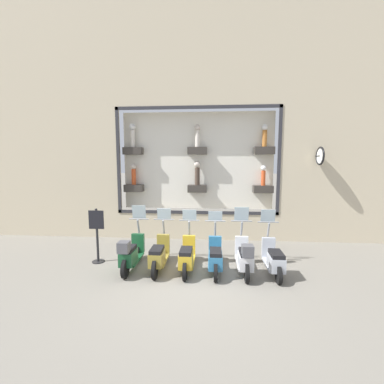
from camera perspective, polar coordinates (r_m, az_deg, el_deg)
ground_plane at (r=6.94m, az=-0.67°, el=-18.78°), size 120.00×120.00×0.00m
building_facade at (r=10.13m, az=1.19°, el=20.03°), size 1.25×36.00×10.38m
scooter_silver_0 at (r=7.40m, az=17.66°, el=-13.97°), size 1.79×0.61×1.60m
scooter_white_1 at (r=7.19m, az=11.58°, el=-13.92°), size 1.80×0.60×1.66m
scooter_teal_2 at (r=7.21m, az=5.20°, el=-14.22°), size 1.79×0.60×1.52m
scooter_yellow_3 at (r=7.24m, az=-1.13°, el=-14.07°), size 1.79×0.61×1.56m
scooter_olive_4 at (r=7.35m, az=-7.33°, el=-13.71°), size 1.80×0.60×1.59m
scooter_green_5 at (r=7.47m, az=-13.42°, el=-13.13°), size 1.80×0.60×1.68m
shop_sign_post at (r=8.19m, az=-20.36°, el=-8.67°), size 0.36×0.45×1.62m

